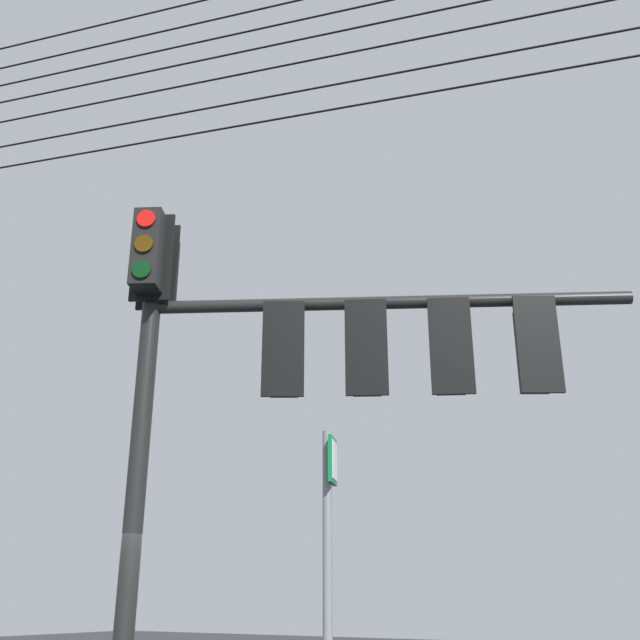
{
  "coord_description": "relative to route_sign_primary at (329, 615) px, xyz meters",
  "views": [
    {
      "loc": [
        -6.02,
        6.19,
        1.91
      ],
      "look_at": [
        -2.14,
        -0.22,
        4.71
      ],
      "focal_mm": 41.8,
      "sensor_mm": 36.0,
      "label": 1
    }
  ],
  "objects": [
    {
      "name": "route_sign_primary",
      "position": [
        0.0,
        0.0,
        0.0
      ],
      "size": [
        0.14,
        0.26,
        3.11
      ],
      "color": "slate",
      "rests_on": "ground"
    },
    {
      "name": "overhead_wire_span",
      "position": [
        1.81,
        -0.86,
        6.26
      ],
      "size": [
        18.35,
        3.97,
        2.78
      ],
      "color": "black"
    },
    {
      "name": "signal_mast_assembly",
      "position": [
        1.33,
        -1.37,
        2.48
      ],
      "size": [
        4.93,
        2.95,
        5.96
      ],
      "color": "black",
      "rests_on": "ground"
    }
  ]
}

